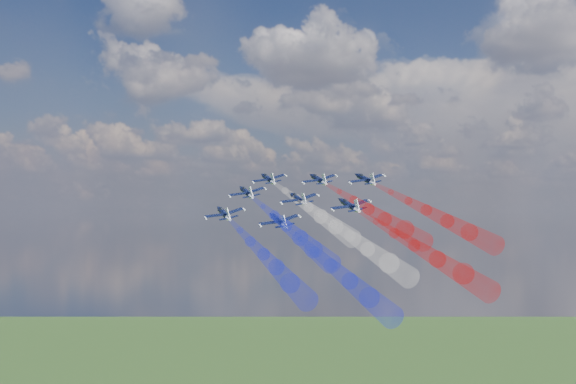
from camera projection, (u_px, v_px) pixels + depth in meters
The scene contains 16 objects.
jet_lead at pixel (268, 179), 186.98m from camera, with size 9.59×11.99×3.20m, color black, non-canonical shape.
trail_lead at pixel (309, 207), 160.50m from camera, with size 4.00×47.66×4.00m, color silver, non-canonical shape.
jet_inner_left at pixel (247, 192), 173.81m from camera, with size 9.59×11.99×3.20m, color black, non-canonical shape.
trail_inner_left at pixel (286, 226), 147.34m from camera, with size 4.00×47.66×4.00m, color #1A24E1, non-canonical shape.
jet_inner_right at pixel (318, 179), 181.10m from camera, with size 9.59×11.99×3.20m, color black, non-canonical shape.
trail_inner_right at pixel (369, 209), 154.62m from camera, with size 4.00×47.66×4.00m, color red, non-canonical shape.
jet_outer_left at pixel (224, 213), 162.56m from camera, with size 9.59×11.99×3.20m, color black, non-canonical shape.
trail_outer_left at pixel (263, 254), 136.09m from camera, with size 4.00×47.66×4.00m, color #1A24E1, non-canonical shape.
jet_center_third at pixel (298, 199), 165.98m from camera, with size 9.59×11.99×3.20m, color black, non-canonical shape.
trail_center_third at pixel (350, 236), 139.51m from camera, with size 4.00×47.66×4.00m, color silver, non-canonical shape.
jet_outer_right at pixel (365, 179), 173.62m from camera, with size 9.59×11.99×3.20m, color black, non-canonical shape.
trail_outer_right at pixel (427, 210), 147.14m from camera, with size 4.00×47.66×4.00m, color red, non-canonical shape.
jet_rear_left at pixel (279, 221), 154.95m from camera, with size 9.59×11.99×3.20m, color black, non-canonical shape.
trail_rear_left at pixel (331, 265), 128.48m from camera, with size 4.00×47.66×4.00m, color #1A24E1, non-canonical shape.
jet_rear_right at pixel (349, 205), 158.53m from camera, with size 9.59×11.99×3.20m, color black, non-canonical shape.
trail_rear_right at pixel (415, 245), 132.05m from camera, with size 4.00×47.66×4.00m, color red, non-canonical shape.
Camera 1 is at (99.88, -168.07, 150.43)m, focal length 43.96 mm.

